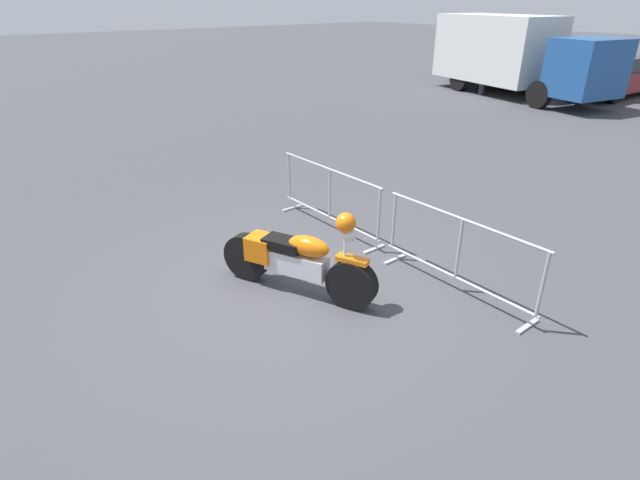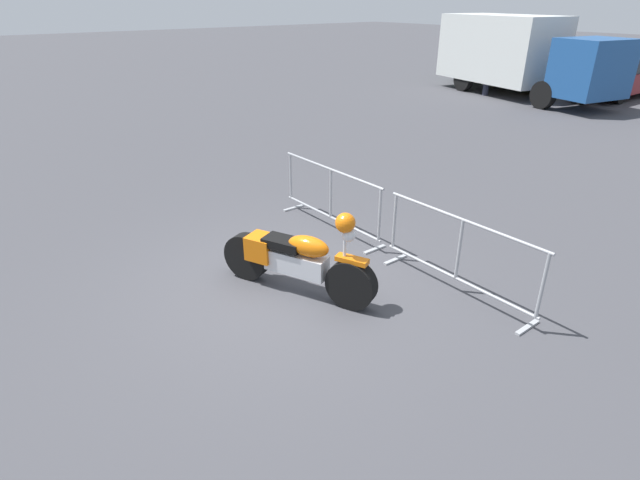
{
  "view_description": "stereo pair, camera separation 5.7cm",
  "coord_description": "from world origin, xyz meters",
  "px_view_note": "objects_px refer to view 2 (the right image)",
  "views": [
    {
      "loc": [
        4.86,
        -3.25,
        3.59
      ],
      "look_at": [
        0.17,
        0.55,
        0.65
      ],
      "focal_mm": 28.0,
      "sensor_mm": 36.0,
      "label": 1
    },
    {
      "loc": [
        4.9,
        -3.21,
        3.59
      ],
      "look_at": [
        0.17,
        0.55,
        0.65
      ],
      "focal_mm": 28.0,
      "sensor_mm": 36.0,
      "label": 2
    }
  ],
  "objects_px": {
    "crowd_barrier_far": "(459,254)",
    "box_truck": "(516,53)",
    "parked_car_green": "(492,64)",
    "parked_car_yellow": "(546,69)",
    "pedestrian": "(488,72)",
    "parked_car_maroon": "(619,77)",
    "motorcycle": "(296,259)",
    "crowd_barrier_near": "(331,198)"
  },
  "relations": [
    {
      "from": "parked_car_yellow",
      "to": "parked_car_maroon",
      "type": "bearing_deg",
      "value": -85.87
    },
    {
      "from": "crowd_barrier_near",
      "to": "parked_car_maroon",
      "type": "height_order",
      "value": "parked_car_maroon"
    },
    {
      "from": "parked_car_green",
      "to": "parked_car_yellow",
      "type": "relative_size",
      "value": 0.91
    },
    {
      "from": "crowd_barrier_far",
      "to": "parked_car_green",
      "type": "distance_m",
      "value": 20.58
    },
    {
      "from": "motorcycle",
      "to": "box_truck",
      "type": "xyz_separation_m",
      "value": [
        -6.78,
        15.63,
        1.15
      ]
    },
    {
      "from": "pedestrian",
      "to": "box_truck",
      "type": "bearing_deg",
      "value": -164.12
    },
    {
      "from": "parked_car_maroon",
      "to": "pedestrian",
      "type": "distance_m",
      "value": 5.1
    },
    {
      "from": "crowd_barrier_near",
      "to": "parked_car_yellow",
      "type": "xyz_separation_m",
      "value": [
        -5.65,
        16.83,
        0.22
      ]
    },
    {
      "from": "box_truck",
      "to": "parked_car_yellow",
      "type": "height_order",
      "value": "box_truck"
    },
    {
      "from": "motorcycle",
      "to": "parked_car_green",
      "type": "distance_m",
      "value": 21.35
    },
    {
      "from": "parked_car_maroon",
      "to": "pedestrian",
      "type": "relative_size",
      "value": 2.69
    },
    {
      "from": "motorcycle",
      "to": "pedestrian",
      "type": "bearing_deg",
      "value": 93.15
    },
    {
      "from": "crowd_barrier_far",
      "to": "box_truck",
      "type": "relative_size",
      "value": 0.3
    },
    {
      "from": "crowd_barrier_far",
      "to": "parked_car_yellow",
      "type": "distance_m",
      "value": 18.76
    },
    {
      "from": "motorcycle",
      "to": "crowd_barrier_far",
      "type": "xyz_separation_m",
      "value": [
        1.32,
        1.68,
        0.07
      ]
    },
    {
      "from": "motorcycle",
      "to": "box_truck",
      "type": "distance_m",
      "value": 17.08
    },
    {
      "from": "parked_car_green",
      "to": "pedestrian",
      "type": "height_order",
      "value": "pedestrian"
    },
    {
      "from": "box_truck",
      "to": "parked_car_yellow",
      "type": "distance_m",
      "value": 3.0
    },
    {
      "from": "crowd_barrier_far",
      "to": "parked_car_yellow",
      "type": "xyz_separation_m",
      "value": [
        -8.29,
        16.83,
        0.22
      ]
    },
    {
      "from": "box_truck",
      "to": "parked_car_green",
      "type": "distance_m",
      "value": 4.65
    },
    {
      "from": "crowd_barrier_near",
      "to": "pedestrian",
      "type": "relative_size",
      "value": 1.44
    },
    {
      "from": "crowd_barrier_near",
      "to": "pedestrian",
      "type": "bearing_deg",
      "value": 114.85
    },
    {
      "from": "motorcycle",
      "to": "parked_car_yellow",
      "type": "relative_size",
      "value": 0.47
    },
    {
      "from": "motorcycle",
      "to": "crowd_barrier_near",
      "type": "bearing_deg",
      "value": 104.77
    },
    {
      "from": "crowd_barrier_far",
      "to": "box_truck",
      "type": "height_order",
      "value": "box_truck"
    },
    {
      "from": "box_truck",
      "to": "parked_car_yellow",
      "type": "xyz_separation_m",
      "value": [
        -0.19,
        2.87,
        -0.86
      ]
    },
    {
      "from": "crowd_barrier_near",
      "to": "box_truck",
      "type": "height_order",
      "value": "box_truck"
    },
    {
      "from": "crowd_barrier_near",
      "to": "parked_car_green",
      "type": "relative_size",
      "value": 0.58
    },
    {
      "from": "box_truck",
      "to": "parked_car_maroon",
      "type": "xyz_separation_m",
      "value": [
        2.8,
        3.01,
        -0.86
      ]
    },
    {
      "from": "motorcycle",
      "to": "parked_car_maroon",
      "type": "distance_m",
      "value": 19.06
    },
    {
      "from": "crowd_barrier_far",
      "to": "parked_car_yellow",
      "type": "relative_size",
      "value": 0.53
    },
    {
      "from": "box_truck",
      "to": "parked_car_green",
      "type": "relative_size",
      "value": 1.92
    },
    {
      "from": "pedestrian",
      "to": "parked_car_yellow",
      "type": "bearing_deg",
      "value": -128.47
    },
    {
      "from": "parked_car_green",
      "to": "pedestrian",
      "type": "relative_size",
      "value": 2.46
    },
    {
      "from": "parked_car_green",
      "to": "parked_car_maroon",
      "type": "xyz_separation_m",
      "value": [
        5.99,
        -0.24,
        0.06
      ]
    },
    {
      "from": "crowd_barrier_far",
      "to": "parked_car_green",
      "type": "height_order",
      "value": "parked_car_green"
    },
    {
      "from": "box_truck",
      "to": "crowd_barrier_near",
      "type": "bearing_deg",
      "value": -56.05
    },
    {
      "from": "parked_car_green",
      "to": "pedestrian",
      "type": "xyz_separation_m",
      "value": [
        2.52,
        -3.97,
        0.21
      ]
    },
    {
      "from": "parked_car_green",
      "to": "parked_car_yellow",
      "type": "bearing_deg",
      "value": -95.78
    },
    {
      "from": "parked_car_yellow",
      "to": "parked_car_maroon",
      "type": "height_order",
      "value": "parked_car_yellow"
    },
    {
      "from": "parked_car_yellow",
      "to": "pedestrian",
      "type": "height_order",
      "value": "pedestrian"
    },
    {
      "from": "motorcycle",
      "to": "pedestrian",
      "type": "distance_m",
      "value": 16.68
    }
  ]
}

